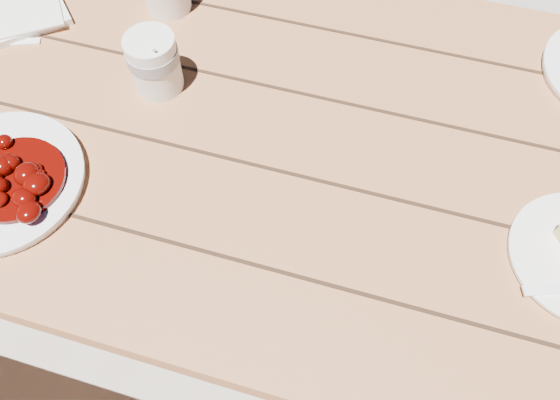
# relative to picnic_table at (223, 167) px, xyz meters

# --- Properties ---
(ground) EXTENTS (60.00, 60.00, 0.00)m
(ground) POSITION_rel_picnic_table_xyz_m (0.00, 0.00, -0.59)
(ground) COLOR #A09B91
(ground) RESTS_ON ground
(picnic_table) EXTENTS (2.00, 1.55, 0.75)m
(picnic_table) POSITION_rel_picnic_table_xyz_m (0.00, 0.00, 0.00)
(picnic_table) COLOR brown
(picnic_table) RESTS_ON ground
(main_plate) EXTENTS (0.25, 0.25, 0.02)m
(main_plate) POSITION_rel_picnic_table_xyz_m (-0.26, -0.22, 0.17)
(main_plate) COLOR white
(main_plate) RESTS_ON picnic_table
(goulash_stew) EXTENTS (0.15, 0.15, 0.04)m
(goulash_stew) POSITION_rel_picnic_table_xyz_m (-0.23, -0.22, 0.20)
(goulash_stew) COLOR #4F0602
(goulash_stew) RESTS_ON main_plate
(coffee_cup) EXTENTS (0.08, 0.08, 0.10)m
(coffee_cup) POSITION_rel_picnic_table_xyz_m (-0.11, 0.03, 0.21)
(coffee_cup) COLOR white
(coffee_cup) RESTS_ON picnic_table
(napkin_stack) EXTENTS (0.21, 0.21, 0.01)m
(napkin_stack) POSITION_rel_picnic_table_xyz_m (-0.42, 0.12, 0.17)
(napkin_stack) COLOR white
(napkin_stack) RESTS_ON picnic_table
(fork_table) EXTENTS (0.16, 0.08, 0.00)m
(fork_table) POSITION_rel_picnic_table_xyz_m (-0.41, 0.04, 0.16)
(fork_table) COLOR white
(fork_table) RESTS_ON picnic_table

